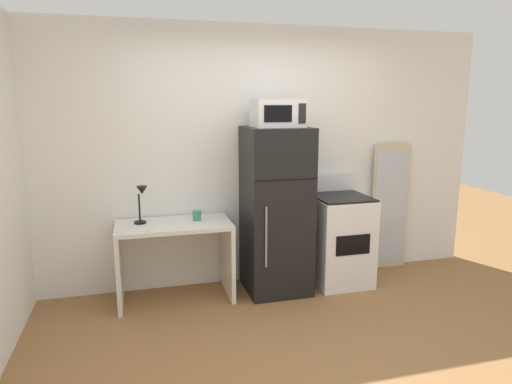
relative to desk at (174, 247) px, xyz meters
The scene contains 9 objects.
ground_plane 1.68m from the desk, 57.47° to the right, with size 12.00×12.00×0.00m, color olive.
wall_back_white 1.22m from the desk, 21.94° to the left, with size 5.00×0.10×2.60m, color white.
desk is the anchor object (origin of this frame).
desk_lamp 0.55m from the desk, 168.38° to the left, with size 0.14×0.12×0.35m.
coffee_mug 0.36m from the desk, ahead, with size 0.08×0.08×0.10m, color #338C66.
refrigerator 1.03m from the desk, ahead, with size 0.60×0.63×1.62m.
microwave 1.59m from the desk, ahead, with size 0.46×0.35×0.26m.
oven_range 1.68m from the desk, ahead, with size 0.56×0.61×1.10m.
leaning_mirror 2.42m from the desk, ahead, with size 0.44×0.03×1.40m.
Camera 1 is at (-1.18, -2.77, 1.87)m, focal length 31.75 mm.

